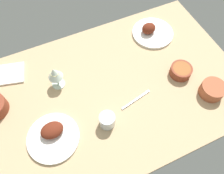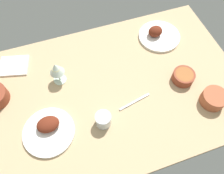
{
  "view_description": "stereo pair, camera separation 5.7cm",
  "coord_description": "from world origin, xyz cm",
  "px_view_note": "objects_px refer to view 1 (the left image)",
  "views": [
    {
      "loc": [
        -23.95,
        -52.61,
        106.25
      ],
      "look_at": [
        0.0,
        0.0,
        6.0
      ],
      "focal_mm": 35.63,
      "sensor_mm": 36.0,
      "label": 1
    },
    {
      "loc": [
        -18.67,
        -54.71,
        106.25
      ],
      "look_at": [
        0.0,
        0.0,
        6.0
      ],
      "focal_mm": 35.63,
      "sensor_mm": 36.0,
      "label": 2
    }
  ],
  "objects_px": {
    "folded_napkin": "(10,74)",
    "water_tumbler": "(107,120)",
    "plate_far_side": "(53,135)",
    "fork_loose": "(136,100)",
    "wine_glass": "(55,74)",
    "bowl_soup": "(181,71)",
    "plate_near_viewer": "(152,32)",
    "bowl_pasta": "(212,89)"
  },
  "relations": [
    {
      "from": "bowl_soup",
      "to": "water_tumbler",
      "type": "height_order",
      "value": "water_tumbler"
    },
    {
      "from": "bowl_soup",
      "to": "wine_glass",
      "type": "relative_size",
      "value": 0.82
    },
    {
      "from": "bowl_soup",
      "to": "water_tumbler",
      "type": "relative_size",
      "value": 1.52
    },
    {
      "from": "plate_far_side",
      "to": "fork_loose",
      "type": "relative_size",
      "value": 1.38
    },
    {
      "from": "plate_far_side",
      "to": "water_tumbler",
      "type": "bearing_deg",
      "value": -9.71
    },
    {
      "from": "plate_far_side",
      "to": "fork_loose",
      "type": "bearing_deg",
      "value": 1.33
    },
    {
      "from": "bowl_soup",
      "to": "fork_loose",
      "type": "bearing_deg",
      "value": -171.3
    },
    {
      "from": "water_tumbler",
      "to": "plate_far_side",
      "type": "bearing_deg",
      "value": 170.29
    },
    {
      "from": "plate_near_viewer",
      "to": "wine_glass",
      "type": "bearing_deg",
      "value": -170.01
    },
    {
      "from": "plate_far_side",
      "to": "folded_napkin",
      "type": "relative_size",
      "value": 1.57
    },
    {
      "from": "plate_far_side",
      "to": "folded_napkin",
      "type": "distance_m",
      "value": 0.45
    },
    {
      "from": "fork_loose",
      "to": "bowl_pasta",
      "type": "bearing_deg",
      "value": 150.21
    },
    {
      "from": "wine_glass",
      "to": "plate_far_side",
      "type": "bearing_deg",
      "value": -112.36
    },
    {
      "from": "water_tumbler",
      "to": "fork_loose",
      "type": "height_order",
      "value": "water_tumbler"
    },
    {
      "from": "plate_near_viewer",
      "to": "fork_loose",
      "type": "xyz_separation_m",
      "value": [
        -0.3,
        -0.37,
        -0.01
      ]
    },
    {
      "from": "plate_near_viewer",
      "to": "water_tumbler",
      "type": "relative_size",
      "value": 3.27
    },
    {
      "from": "plate_far_side",
      "to": "wine_glass",
      "type": "distance_m",
      "value": 0.3
    },
    {
      "from": "bowl_soup",
      "to": "wine_glass",
      "type": "height_order",
      "value": "wine_glass"
    },
    {
      "from": "plate_far_side",
      "to": "wine_glass",
      "type": "xyz_separation_m",
      "value": [
        0.11,
        0.27,
        0.08
      ]
    },
    {
      "from": "plate_near_viewer",
      "to": "folded_napkin",
      "type": "relative_size",
      "value": 1.6
    },
    {
      "from": "plate_far_side",
      "to": "plate_near_viewer",
      "type": "distance_m",
      "value": 0.83
    },
    {
      "from": "wine_glass",
      "to": "water_tumbler",
      "type": "distance_m",
      "value": 0.35
    },
    {
      "from": "water_tumbler",
      "to": "folded_napkin",
      "type": "height_order",
      "value": "water_tumbler"
    },
    {
      "from": "bowl_pasta",
      "to": "bowl_soup",
      "type": "relative_size",
      "value": 1.07
    },
    {
      "from": "fork_loose",
      "to": "plate_far_side",
      "type": "bearing_deg",
      "value": -10.28
    },
    {
      "from": "plate_near_viewer",
      "to": "bowl_soup",
      "type": "relative_size",
      "value": 2.16
    },
    {
      "from": "fork_loose",
      "to": "water_tumbler",
      "type": "bearing_deg",
      "value": 4.84
    },
    {
      "from": "water_tumbler",
      "to": "folded_napkin",
      "type": "relative_size",
      "value": 0.49
    },
    {
      "from": "bowl_soup",
      "to": "bowl_pasta",
      "type": "bearing_deg",
      "value": -65.0
    },
    {
      "from": "folded_napkin",
      "to": "fork_loose",
      "type": "xyz_separation_m",
      "value": [
        0.56,
        -0.43,
        -0.0
      ]
    },
    {
      "from": "plate_far_side",
      "to": "bowl_pasta",
      "type": "height_order",
      "value": "plate_far_side"
    },
    {
      "from": "plate_near_viewer",
      "to": "folded_napkin",
      "type": "height_order",
      "value": "plate_near_viewer"
    },
    {
      "from": "bowl_pasta",
      "to": "bowl_soup",
      "type": "bearing_deg",
      "value": 115.0
    },
    {
      "from": "plate_near_viewer",
      "to": "water_tumbler",
      "type": "height_order",
      "value": "same"
    },
    {
      "from": "bowl_pasta",
      "to": "fork_loose",
      "type": "height_order",
      "value": "bowl_pasta"
    },
    {
      "from": "plate_far_side",
      "to": "fork_loose",
      "type": "distance_m",
      "value": 0.44
    },
    {
      "from": "bowl_soup",
      "to": "folded_napkin",
      "type": "height_order",
      "value": "bowl_soup"
    },
    {
      "from": "folded_napkin",
      "to": "water_tumbler",
      "type": "bearing_deg",
      "value": -52.15
    },
    {
      "from": "bowl_pasta",
      "to": "folded_napkin",
      "type": "height_order",
      "value": "bowl_pasta"
    },
    {
      "from": "bowl_pasta",
      "to": "folded_napkin",
      "type": "xyz_separation_m",
      "value": [
        -0.93,
        0.55,
        -0.03
      ]
    },
    {
      "from": "bowl_pasta",
      "to": "plate_far_side",
      "type": "bearing_deg",
      "value": 172.12
    },
    {
      "from": "bowl_soup",
      "to": "fork_loose",
      "type": "distance_m",
      "value": 0.3
    }
  ]
}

